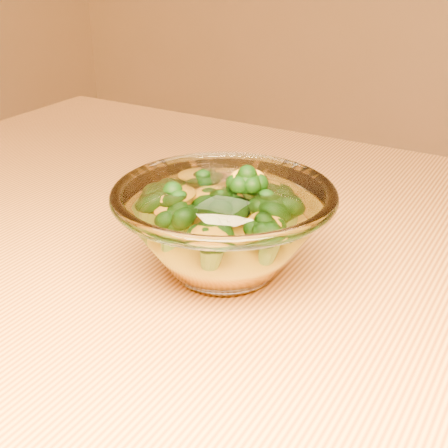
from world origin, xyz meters
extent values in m
cube|color=#C9853C|center=(0.00, 0.00, 0.73)|extent=(1.20, 0.80, 0.04)
cylinder|color=brown|center=(-0.54, 0.34, 0.35)|extent=(0.06, 0.06, 0.71)
ellipsoid|color=white|center=(-0.06, -0.01, 0.76)|extent=(0.08, 0.08, 0.02)
torus|color=white|center=(-0.06, -0.01, 0.83)|extent=(0.19, 0.19, 0.01)
ellipsoid|color=orange|center=(-0.06, -0.01, 0.78)|extent=(0.11, 0.11, 0.03)
camera|label=1|loc=(0.18, -0.43, 1.03)|focal=50.00mm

